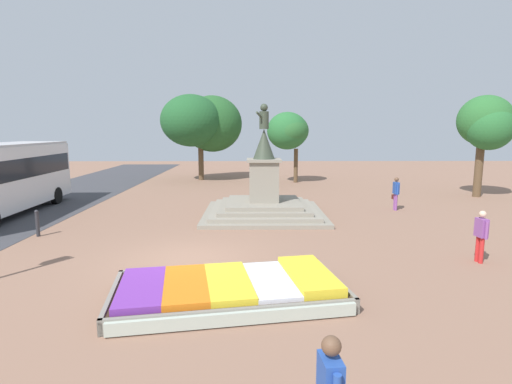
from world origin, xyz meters
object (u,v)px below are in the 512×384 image
object	(u,v)px
pedestrian_with_handbag	(396,192)
pedestrian_crossing_plaza	(481,233)
kerb_bollard_mid_b	(37,223)
statue_monument	(264,199)
flower_planter	(230,289)

from	to	relation	value
pedestrian_with_handbag	pedestrian_crossing_plaza	size ratio (longest dim) A/B	1.04
pedestrian_with_handbag	kerb_bollard_mid_b	bearing A→B (deg)	-162.36
statue_monument	pedestrian_with_handbag	distance (m)	6.70
kerb_bollard_mid_b	pedestrian_crossing_plaza	bearing A→B (deg)	-11.82
statue_monument	kerb_bollard_mid_b	bearing A→B (deg)	-156.94
pedestrian_crossing_plaza	kerb_bollard_mid_b	bearing A→B (deg)	168.18
statue_monument	pedestrian_crossing_plaza	size ratio (longest dim) A/B	3.47
pedestrian_with_handbag	pedestrian_crossing_plaza	distance (m)	7.95
kerb_bollard_mid_b	pedestrian_with_handbag	bearing A→B (deg)	17.64
pedestrian_with_handbag	kerb_bollard_mid_b	xyz separation A→B (m)	(-15.19, -4.83, -0.39)
flower_planter	statue_monument	xyz separation A→B (m)	(1.07, 9.31, 0.58)
statue_monument	pedestrian_crossing_plaza	bearing A→B (deg)	-47.06
flower_planter	statue_monument	world-z (taller)	statue_monument
pedestrian_crossing_plaza	kerb_bollard_mid_b	xyz separation A→B (m)	(-14.90, 3.12, -0.38)
statue_monument	pedestrian_with_handbag	size ratio (longest dim) A/B	3.34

